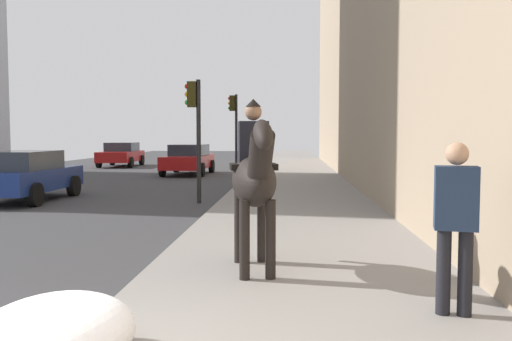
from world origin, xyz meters
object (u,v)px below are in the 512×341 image
car_near_lane (26,175)px  pedestrian_greeting (456,217)px  car_mid_lane (121,154)px  traffic_light_far_curb (234,121)px  mounted_horse_near (254,177)px  car_far_lane (188,159)px  traffic_light_near_curb (195,120)px

car_near_lane → pedestrian_greeting: bearing=-135.7°
car_mid_lane → traffic_light_far_curb: bearing=43.9°
mounted_horse_near → car_mid_lane: bearing=-168.6°
mounted_horse_near → car_near_lane: size_ratio=0.56×
pedestrian_greeting → car_far_lane: pedestrian_greeting is taller
pedestrian_greeting → traffic_light_near_curb: size_ratio=0.50×
pedestrian_greeting → car_far_lane: bearing=29.1°
mounted_horse_near → car_mid_lane: (24.99, 9.70, -0.60)m
pedestrian_greeting → car_mid_lane: pedestrian_greeting is taller
traffic_light_far_curb → car_far_lane: bearing=68.8°
traffic_light_near_curb → traffic_light_far_curb: 9.91m
car_near_lane → car_far_lane: (10.66, -2.65, -0.00)m
mounted_horse_near → traffic_light_far_curb: bearing=176.9°
car_near_lane → traffic_light_far_curb: 11.09m
mounted_horse_near → pedestrian_greeting: (-1.56, -2.07, -0.25)m
car_mid_lane → car_far_lane: (-6.32, -5.29, 0.00)m
mounted_horse_near → traffic_light_near_curb: 8.21m
pedestrian_greeting → car_near_lane: 13.23m
pedestrian_greeting → car_mid_lane: size_ratio=0.38×
pedestrian_greeting → car_near_lane: bearing=55.0°
car_near_lane → car_far_lane: bearing=-13.4°
car_mid_lane → traffic_light_near_curb: bearing=21.2°
car_far_lane → traffic_light_far_curb: bearing=70.1°
car_far_lane → traffic_light_far_curb: traffic_light_far_curb is taller
car_near_lane → car_far_lane: same height
mounted_horse_near → traffic_light_far_curb: traffic_light_far_curb is taller
car_near_lane → traffic_light_near_curb: size_ratio=1.18×
mounted_horse_near → car_mid_lane: size_ratio=0.50×
car_near_lane → traffic_light_far_curb: traffic_light_far_curb is taller
traffic_light_near_curb → traffic_light_far_curb: (9.91, -0.06, 0.21)m
mounted_horse_near → pedestrian_greeting: bearing=43.1°
pedestrian_greeting → traffic_light_near_curb: 10.40m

